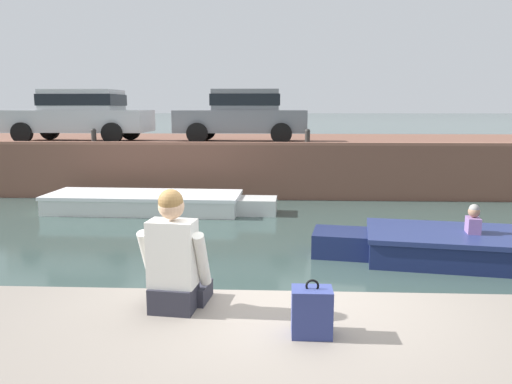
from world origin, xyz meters
name	(u,v)px	position (x,y,z in m)	size (l,w,h in m)	color
ground_plane	(279,247)	(0.00, 4.75, 0.00)	(400.00, 400.00, 0.00)	#384C47
far_quay_wall	(279,161)	(0.00, 12.50, 0.76)	(60.00, 6.00, 1.51)	brown
far_wall_coping	(279,144)	(0.00, 9.62, 1.55)	(60.00, 0.24, 0.08)	#925F4C
boat_moored_west_white	(154,203)	(-3.09, 7.79, 0.23)	(5.65, 1.72, 0.46)	white
motorboat_passing	(503,249)	(3.69, 3.97, 0.25)	(5.91, 2.37, 0.98)	navy
car_leftmost_silver	(80,113)	(-6.02, 10.81, 2.36)	(4.30, 1.94, 1.54)	#B7BABC
car_left_inner_grey	(243,113)	(-1.08, 10.81, 2.36)	(3.84, 1.92, 1.54)	slate
mooring_bollard_west	(94,136)	(-5.23, 9.75, 1.75)	(0.15, 0.15, 0.45)	#2D2B28
mooring_bollard_mid	(307,136)	(0.77, 9.75, 1.75)	(0.15, 0.15, 0.45)	#2D2B28
person_seated_left	(175,263)	(-0.82, -0.41, 1.34)	(0.56, 0.56, 0.97)	#282833
bottle_drink	(168,297)	(-0.88, -0.42, 1.07)	(0.06, 0.06, 0.20)	#4CB259
backpack_on_ledge	(312,312)	(0.23, -0.83, 1.14)	(0.28, 0.24, 0.41)	navy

